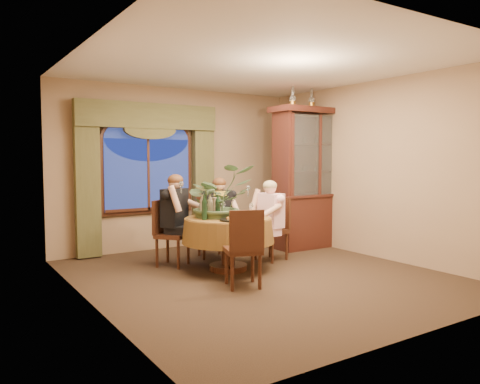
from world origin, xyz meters
TOP-DOWN VIEW (x-y plane):
  - floor at (0.00, 0.00)m, footprint 5.00×5.00m
  - wall_back at (0.00, 2.50)m, footprint 4.50×0.00m
  - wall_right at (2.25, 0.00)m, footprint 0.00×5.00m
  - ceiling at (0.00, 0.00)m, footprint 5.00×5.00m
  - window at (-0.60, 2.43)m, footprint 1.62×0.10m
  - arched_transom at (-0.60, 2.43)m, footprint 1.60×0.06m
  - drapery_left at (-1.63, 2.38)m, footprint 0.38×0.14m
  - drapery_right at (0.43, 2.38)m, footprint 0.38×0.14m
  - swag_valance at (-0.60, 2.35)m, footprint 2.45×0.16m
  - dining_table at (-0.20, 0.50)m, footprint 1.49×1.49m
  - china_cabinet at (1.96, 1.21)m, footprint 1.51×0.59m
  - oil_lamp_left at (1.53, 1.21)m, footprint 0.11×0.11m
  - oil_lamp_center at (1.96, 1.21)m, footprint 0.11×0.11m
  - oil_lamp_right at (2.39, 1.21)m, footprint 0.11×0.11m
  - chair_right at (0.71, 0.70)m, footprint 0.50×0.50m
  - chair_back_right at (0.04, 1.39)m, footprint 0.51×0.51m
  - chair_back at (-0.74, 1.18)m, footprint 0.59×0.59m
  - chair_front_left at (-0.49, -0.31)m, footprint 0.54×0.54m
  - person_pink at (0.61, 0.59)m, footprint 0.45×0.49m
  - person_back at (-0.69, 1.21)m, footprint 0.65×0.64m
  - person_scarf at (0.14, 1.33)m, footprint 0.58×0.56m
  - stoneware_vase at (-0.31, 0.64)m, footprint 0.15×0.15m
  - centerpiece_plant at (-0.27, 0.66)m, footprint 0.98×1.09m
  - olive_bowl at (-0.18, 0.47)m, footprint 0.14×0.14m
  - cheese_platter at (-0.33, 0.16)m, footprint 0.35×0.35m
  - wine_bottle_0 at (-0.55, 0.62)m, footprint 0.07×0.07m
  - wine_bottle_1 at (-0.44, 0.58)m, footprint 0.07×0.07m
  - wine_bottle_2 at (-0.60, 0.46)m, footprint 0.07×0.07m
  - wine_bottle_3 at (-0.47, 0.68)m, footprint 0.07×0.07m
  - wine_bottle_4 at (-0.39, 0.46)m, footprint 0.07×0.07m
  - tasting_paper_0 at (-0.02, 0.36)m, footprint 0.22×0.30m
  - tasting_paper_1 at (0.07, 0.72)m, footprint 0.29×0.35m
  - wine_glass_person_pink at (0.23, 0.55)m, footprint 0.07×0.07m
  - wine_glass_person_back at (-0.44, 0.86)m, footprint 0.07×0.07m
  - wine_glass_person_scarf at (-0.03, 0.90)m, footprint 0.07×0.07m

SIDE VIEW (x-z plane):
  - floor at x=0.00m, z-range 0.00..0.00m
  - dining_table at x=-0.20m, z-range 0.00..0.75m
  - chair_right at x=0.71m, z-range 0.00..0.96m
  - chair_back_right at x=0.04m, z-range 0.00..0.96m
  - chair_back at x=-0.74m, z-range 0.00..0.96m
  - chair_front_left at x=-0.49m, z-range 0.00..0.96m
  - person_pink at x=0.61m, z-range 0.00..1.25m
  - person_scarf at x=0.14m, z-range 0.00..1.28m
  - person_back at x=-0.69m, z-range 0.00..1.35m
  - tasting_paper_0 at x=-0.02m, z-range 0.75..0.76m
  - tasting_paper_1 at x=0.07m, z-range 0.75..0.76m
  - cheese_platter at x=-0.33m, z-range 0.75..0.77m
  - olive_bowl at x=-0.18m, z-range 0.75..0.80m
  - wine_glass_person_pink at x=0.23m, z-range 0.75..0.93m
  - wine_glass_person_back at x=-0.44m, z-range 0.75..0.93m
  - wine_glass_person_scarf at x=-0.03m, z-range 0.75..0.93m
  - stoneware_vase at x=-0.31m, z-range 0.75..1.03m
  - wine_bottle_0 at x=-0.55m, z-range 0.75..1.08m
  - wine_bottle_1 at x=-0.44m, z-range 0.75..1.08m
  - wine_bottle_2 at x=-0.60m, z-range 0.75..1.08m
  - wine_bottle_3 at x=-0.47m, z-range 0.75..1.08m
  - wine_bottle_4 at x=-0.39m, z-range 0.75..1.08m
  - drapery_left at x=-1.63m, z-range 0.02..2.34m
  - drapery_right at x=0.43m, z-range 0.02..2.34m
  - china_cabinet at x=1.96m, z-range 0.00..2.45m
  - window at x=-0.60m, z-range 0.64..1.96m
  - centerpiece_plant at x=-0.27m, z-range 0.95..1.80m
  - wall_back at x=0.00m, z-range -0.85..3.65m
  - wall_right at x=2.25m, z-range -1.10..3.90m
  - arched_transom at x=-0.60m, z-range 1.86..2.30m
  - swag_valance at x=-0.60m, z-range 2.07..2.49m
  - oil_lamp_left at x=1.53m, z-range 2.45..2.79m
  - oil_lamp_center at x=1.96m, z-range 2.45..2.79m
  - oil_lamp_right at x=2.39m, z-range 2.45..2.79m
  - ceiling at x=0.00m, z-range 2.80..2.80m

